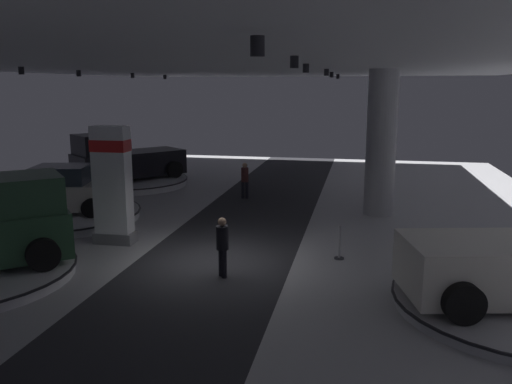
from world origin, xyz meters
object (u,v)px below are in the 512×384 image
display_platform_mid_left (61,215)px  display_platform_far_left (131,182)px  display_car_mid_left (60,191)px  visitor_walking_far (222,244)px  visitor_walking_near (245,178)px  column_right (381,143)px  brand_sign_pylon (112,183)px  pickup_truck_far_left (124,161)px

display_platform_mid_left → display_platform_far_left: 6.92m
display_car_mid_left → visitor_walking_far: (7.43, -4.57, -0.18)m
display_car_mid_left → visitor_walking_far: size_ratio=2.83×
visitor_walking_near → visitor_walking_far: 9.68m
display_car_mid_left → display_platform_far_left: 6.98m
display_platform_far_left → visitor_walking_far: bearing=-55.6°
display_platform_far_left → column_right: bearing=-17.0°
brand_sign_pylon → display_platform_mid_left: 4.40m
column_right → display_platform_far_left: 12.79m
column_right → brand_sign_pylon: 9.99m
display_platform_far_left → visitor_walking_far: visitor_walking_far is taller
display_platform_far_left → pickup_truck_far_left: (-0.20, -0.25, 1.08)m
pickup_truck_far_left → visitor_walking_near: size_ratio=3.41×
display_platform_far_left → brand_sign_pylon: bearing=-68.0°
column_right → display_platform_mid_left: bearing=-164.3°
brand_sign_pylon → visitor_walking_far: (4.13, -2.27, -1.01)m
column_right → display_platform_far_left: column_right is taller
display_platform_mid_left → display_car_mid_left: 0.91m
display_platform_far_left → visitor_walking_near: visitor_walking_near is taller
display_platform_mid_left → visitor_walking_near: 7.76m
display_car_mid_left → brand_sign_pylon: bearing=-34.9°
brand_sign_pylon → display_car_mid_left: (-3.30, 2.30, -0.84)m
brand_sign_pylon → pickup_truck_far_left: bearing=113.6°
display_car_mid_left → display_platform_far_left: bearing=93.5°
pickup_truck_far_left → visitor_walking_near: bearing=-14.5°
display_car_mid_left → visitor_walking_near: bearing=40.3°
brand_sign_pylon → pickup_truck_far_left: size_ratio=0.68×
column_right → pickup_truck_far_left: bearing=164.4°
brand_sign_pylon → display_platform_mid_left: (-3.33, 2.30, -1.74)m
display_car_mid_left → visitor_walking_far: display_car_mid_left is taller
visitor_walking_near → display_platform_far_left: bearing=163.0°
display_platform_mid_left → display_car_mid_left: size_ratio=1.30×
display_platform_far_left → pickup_truck_far_left: size_ratio=1.05×
display_car_mid_left → display_platform_mid_left: bearing=-166.8°
pickup_truck_far_left → visitor_walking_far: size_ratio=3.41×
pickup_truck_far_left → display_platform_far_left: bearing=50.6°
display_platform_mid_left → display_platform_far_left: display_platform_far_left is taller
column_right → pickup_truck_far_left: 12.74m
visitor_walking_far → display_car_mid_left: bearing=148.4°
column_right → visitor_walking_far: column_right is taller
column_right → display_platform_far_left: (-11.98, 3.66, -2.57)m
display_platform_mid_left → visitor_walking_near: (5.90, 4.99, 0.73)m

